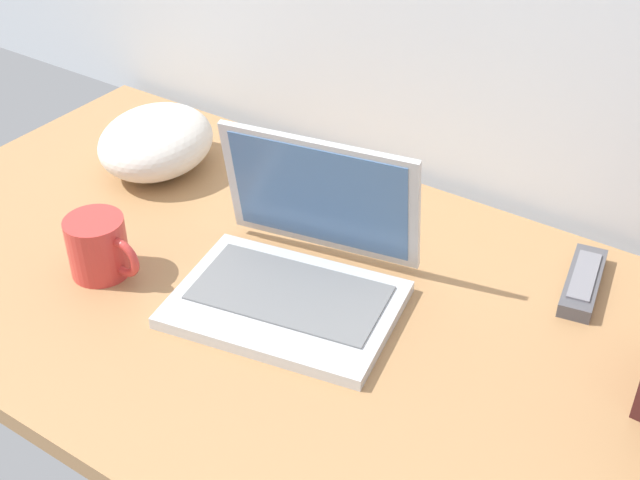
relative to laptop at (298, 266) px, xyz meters
name	(u,v)px	position (x,y,z in m)	size (l,w,h in m)	color
desk	(344,327)	(0.09, -0.02, -0.06)	(1.60, 0.76, 0.03)	#A87A4C
laptop	(298,266)	(0.00, 0.00, 0.00)	(0.35, 0.31, 0.22)	silver
coffee_mug	(99,246)	(-0.27, -0.13, 0.00)	(0.13, 0.09, 0.09)	red
remote_control_near	(583,282)	(0.34, 0.24, -0.03)	(0.07, 0.17, 0.02)	#4C4C51
cushion	(156,142)	(-0.41, 0.15, 0.01)	(0.22, 0.19, 0.11)	silver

